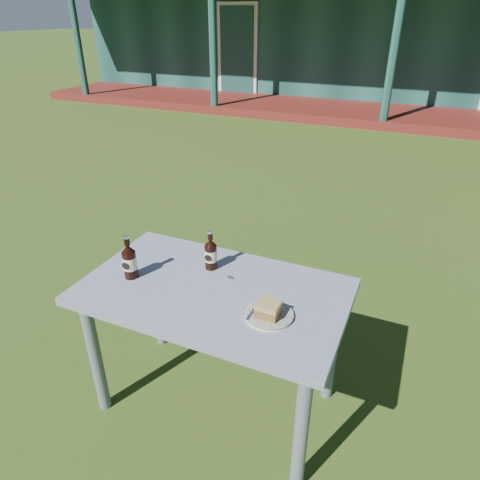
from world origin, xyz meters
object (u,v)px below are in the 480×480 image
at_px(cola_bottle_near, 211,254).
at_px(cola_bottle_far, 130,261).
at_px(plate, 269,315).
at_px(cafe_table, 214,306).
at_px(cake_slice, 268,309).

xyz_separation_m(cola_bottle_near, cola_bottle_far, (-0.31, -0.22, 0.01)).
xyz_separation_m(plate, cola_bottle_far, (-0.70, 0.02, 0.08)).
height_order(cafe_table, cake_slice, cake_slice).
relative_size(plate, cola_bottle_near, 1.01).
xyz_separation_m(cafe_table, cola_bottle_near, (-0.09, 0.15, 0.18)).
height_order(cake_slice, cola_bottle_near, cola_bottle_near).
xyz_separation_m(cafe_table, cake_slice, (0.30, -0.10, 0.15)).
distance_m(cake_slice, cola_bottle_near, 0.46).
bearing_deg(cola_bottle_near, cola_bottle_far, -144.17).
distance_m(cafe_table, cola_bottle_far, 0.44).
relative_size(cola_bottle_near, cola_bottle_far, 0.93).
relative_size(cafe_table, cola_bottle_far, 5.50).
relative_size(cafe_table, cake_slice, 13.04).
height_order(plate, cola_bottle_far, cola_bottle_far).
height_order(plate, cake_slice, cake_slice).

